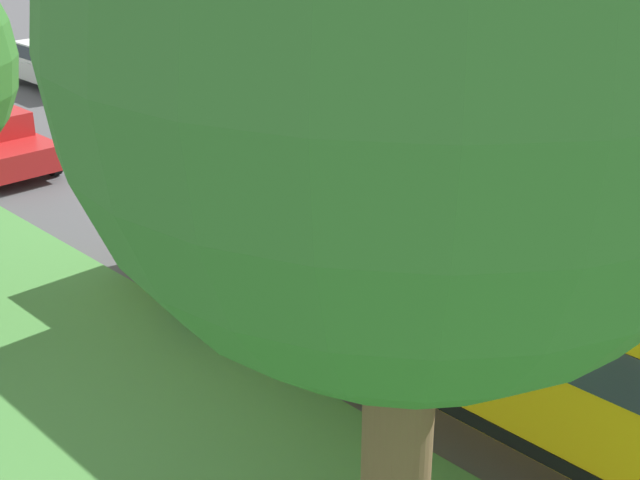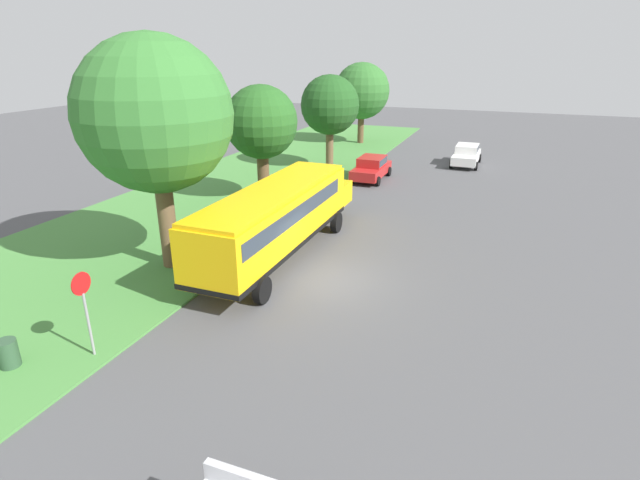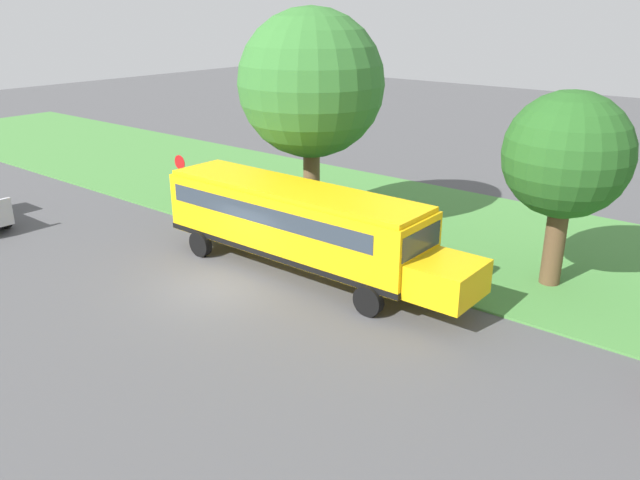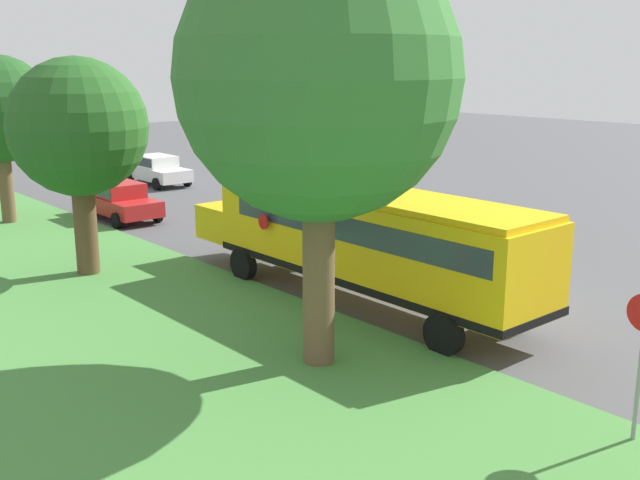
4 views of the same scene
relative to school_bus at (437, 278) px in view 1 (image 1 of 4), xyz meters
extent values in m
plane|color=#4C4C4F|center=(2.77, -1.35, -1.92)|extent=(120.00, 120.00, 0.00)
cube|color=yellow|center=(0.00, -0.29, -0.02)|extent=(2.50, 10.50, 2.20)
cube|color=yellow|center=(0.00, 5.91, -0.57)|extent=(2.20, 1.90, 1.10)
cube|color=yellow|center=(0.00, -0.29, 1.16)|extent=(2.35, 10.29, 0.16)
cube|color=black|center=(0.00, -0.29, -1.00)|extent=(2.54, 10.54, 0.20)
cube|color=#2D3842|center=(0.00, -0.59, 0.44)|extent=(2.53, 9.24, 0.64)
cube|color=#2D3842|center=(0.00, 4.91, 0.44)|extent=(2.25, 0.12, 0.80)
cylinder|color=red|center=(-1.43, 2.60, 0.13)|extent=(0.03, 0.44, 0.44)
cylinder|color=black|center=(-1.25, 3.91, -1.42)|extent=(0.30, 1.00, 1.00)
cylinder|color=black|center=(1.25, 3.91, -1.42)|extent=(0.30, 1.00, 1.00)
cylinder|color=black|center=(0.87, 13.11, -1.60)|extent=(0.22, 0.64, 0.64)
cube|color=silver|center=(5.57, 21.61, -1.28)|extent=(1.80, 4.40, 0.64)
cube|color=silver|center=(5.57, 21.76, -0.66)|extent=(1.60, 2.20, 0.60)
cube|color=#2D3842|center=(5.57, 21.76, -0.64)|extent=(1.62, 2.02, 0.45)
cylinder|color=black|center=(6.47, 20.11, -1.60)|extent=(0.22, 0.64, 0.64)
cylinder|color=black|center=(4.67, 20.11, -1.60)|extent=(0.22, 0.64, 0.64)
cylinder|color=black|center=(6.47, 23.10, -1.60)|extent=(0.22, 0.64, 0.64)
cylinder|color=black|center=(4.67, 23.10, -1.60)|extent=(0.22, 0.64, 0.64)
cylinder|color=brown|center=(-3.74, -2.52, 0.08)|extent=(0.69, 0.69, 4.00)
sphere|color=#33702D|center=(-3.74, -2.52, 4.28)|extent=(5.88, 5.88, 5.88)
sphere|color=#33702D|center=(-4.19, -2.65, 4.42)|extent=(3.97, 3.97, 3.97)
camera|label=1|loc=(-9.24, -7.13, 5.60)|focal=50.00mm
camera|label=2|loc=(8.96, -18.00, 6.66)|focal=28.00mm
camera|label=3|loc=(15.81, 13.74, 7.18)|focal=35.00mm
camera|label=4|loc=(-13.77, -14.23, 4.63)|focal=42.00mm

